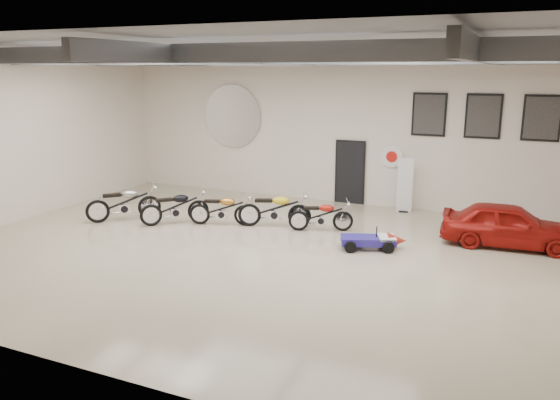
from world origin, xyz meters
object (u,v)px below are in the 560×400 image
at_px(banner_stand, 405,185).
at_px(motorcycle_yellow, 274,209).
at_px(go_kart, 374,238).
at_px(vintage_car, 509,225).
at_px(motorcycle_silver, 124,202).
at_px(motorcycle_black, 175,207).
at_px(motorcycle_gold, 222,209).
at_px(motorcycle_red, 321,215).

height_order(banner_stand, motorcycle_yellow, banner_stand).
relative_size(go_kart, vintage_car, 0.50).
xyz_separation_m(motorcycle_silver, motorcycle_yellow, (4.44, 1.24, -0.02)).
bearing_deg(vintage_car, banner_stand, 49.06).
bearing_deg(motorcycle_black, vintage_car, -35.67).
bearing_deg(motorcycle_yellow, vintage_car, -12.87).
xyz_separation_m(motorcycle_black, vintage_car, (9.11, 1.72, 0.05)).
bearing_deg(motorcycle_gold, motorcycle_black, 179.22).
relative_size(motorcycle_black, vintage_car, 0.60).
relative_size(motorcycle_red, go_kart, 1.07).
bearing_deg(motorcycle_yellow, go_kart, -34.97).
relative_size(motorcycle_silver, motorcycle_gold, 1.14).
bearing_deg(go_kart, motorcycle_gold, 153.73).
height_order(motorcycle_yellow, go_kart, motorcycle_yellow).
relative_size(banner_stand, go_kart, 1.07).
relative_size(motorcycle_silver, go_kart, 1.29).
bearing_deg(motorcycle_yellow, motorcycle_red, -14.63).
height_order(motorcycle_silver, motorcycle_gold, motorcycle_silver).
bearing_deg(banner_stand, motorcycle_black, -153.49).
height_order(motorcycle_yellow, vintage_car, vintage_car).
bearing_deg(go_kart, banner_stand, 68.99).
bearing_deg(motorcycle_red, motorcycle_silver, 171.17).
bearing_deg(vintage_car, motorcycle_black, 97.00).
bearing_deg(motorcycle_gold, motorcycle_silver, 175.58).
height_order(motorcycle_red, go_kart, motorcycle_red).
bearing_deg(banner_stand, motorcycle_red, -127.59).
xyz_separation_m(banner_stand, motorcycle_silver, (-7.56, -4.46, -0.33)).
xyz_separation_m(motorcycle_yellow, go_kart, (3.17, -0.84, -0.24)).
relative_size(motorcycle_black, motorcycle_red, 1.12).
bearing_deg(motorcycle_black, motorcycle_red, -32.38).
relative_size(motorcycle_gold, motorcycle_yellow, 0.92).
height_order(motorcycle_silver, go_kart, motorcycle_silver).
xyz_separation_m(motorcycle_silver, motorcycle_black, (1.62, 0.33, -0.04)).
bearing_deg(banner_stand, motorcycle_gold, -149.60).
relative_size(motorcycle_gold, vintage_car, 0.57).
height_order(motorcycle_black, motorcycle_yellow, motorcycle_yellow).
bearing_deg(motorcycle_black, motorcycle_yellow, -28.45).
bearing_deg(go_kart, motorcycle_yellow, 143.45).
relative_size(motorcycle_black, motorcycle_yellow, 0.97).
distance_m(motorcycle_red, vintage_car, 4.95).
xyz_separation_m(banner_stand, motorcycle_gold, (-4.60, -3.69, -0.40)).
height_order(motorcycle_gold, motorcycle_yellow, motorcycle_yellow).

